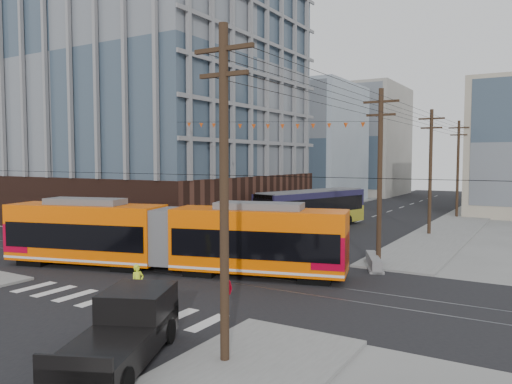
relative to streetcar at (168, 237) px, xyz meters
The scene contains 15 objects.
ground 4.62m from the streetcar, 59.91° to the right, with size 160.00×160.00×0.00m, color slate.
office_building 30.40m from the streetcar, 135.74° to the left, with size 30.00×25.00×28.60m, color #381E16.
bg_bldg_nw_near 51.14m from the streetcar, 107.13° to the left, with size 18.00×16.00×18.00m, color #8C99A5.
bg_bldg_nw_far 69.90m from the streetcar, 99.89° to the left, with size 16.00×18.00×20.00m, color gray.
utility_pole_near 14.68m from the streetcar, 42.18° to the right, with size 0.30×0.30×11.00m, color black.
utility_pole_far 53.59m from the streetcar, 78.59° to the left, with size 0.30×0.30×11.00m, color black.
streetcar is the anchor object (origin of this frame).
city_bus 21.30m from the streetcar, 90.49° to the left, with size 2.89×13.33×3.78m, color #1B1737, non-canonical shape.
pickup_truck 13.83m from the streetcar, 56.10° to the right, with size 2.21×6.20×2.10m, color black, non-canonical shape.
parked_car_silver 12.30m from the streetcar, 107.91° to the left, with size 1.63×4.67×1.54m, color #A9B7C2.
parked_car_white 16.86m from the streetcar, 102.13° to the left, with size 1.94×4.78×1.39m, color silver.
parked_car_grey 20.44m from the streetcar, 98.15° to the left, with size 2.32×5.03×1.40m, color slate.
pedestrian 6.47m from the streetcar, 62.55° to the right, with size 0.64×0.42×1.75m, color #DDF728.
stop_sign 12.53m from the streetcar, 39.96° to the right, with size 0.69×0.69×2.28m, color #B10012, non-canonical shape.
jersey_barrier 12.66m from the streetcar, 34.26° to the left, with size 0.85×3.78×0.76m, color gray.
Camera 1 is at (17.51, -19.24, 6.75)m, focal length 35.00 mm.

